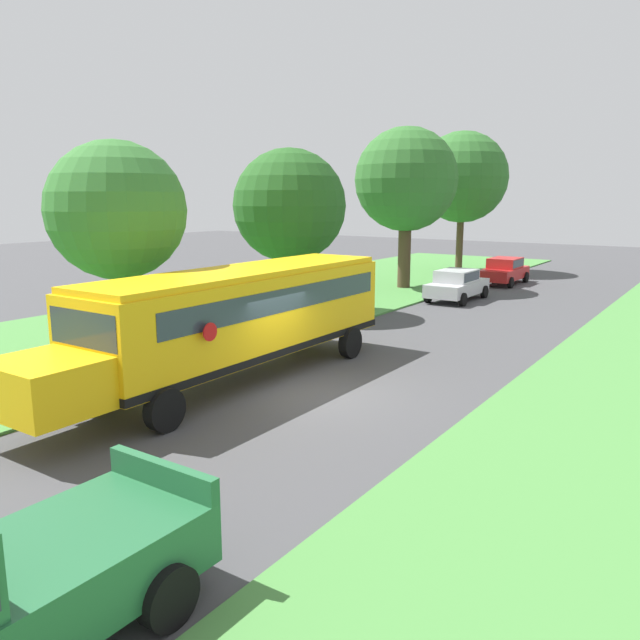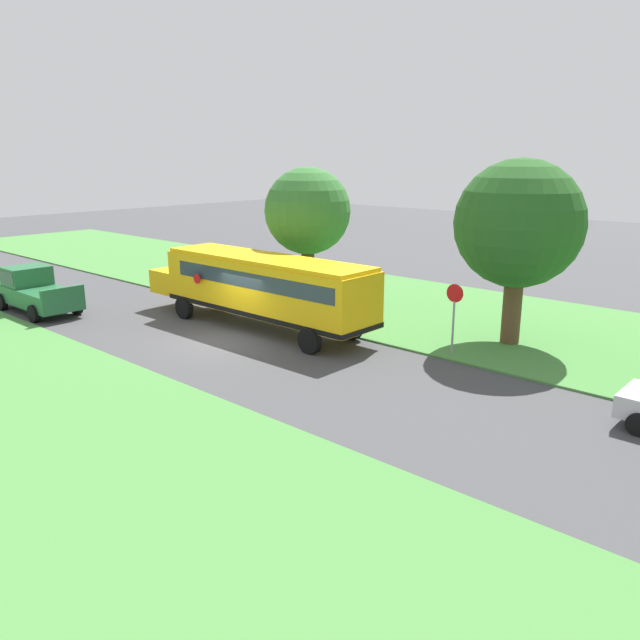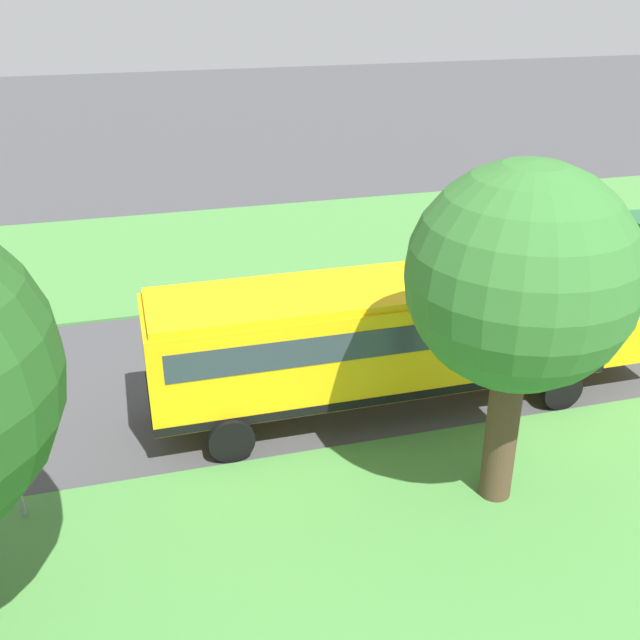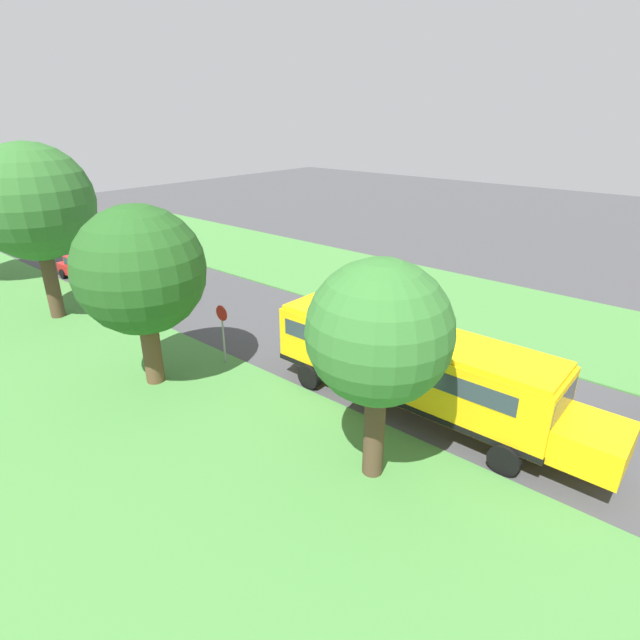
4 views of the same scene
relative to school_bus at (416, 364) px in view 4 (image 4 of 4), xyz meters
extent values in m
plane|color=#424244|center=(2.49, 0.17, -1.92)|extent=(120.00, 120.00, 0.00)
cube|color=#47843D|center=(-7.51, 0.17, -1.88)|extent=(12.00, 80.00, 0.08)
cube|color=#47843D|center=(11.49, 0.17, -1.89)|extent=(10.00, 80.00, 0.07)
cube|color=yellow|center=(0.00, 0.29, -0.02)|extent=(2.50, 10.50, 2.20)
cube|color=yellow|center=(0.00, -5.91, -0.57)|extent=(2.20, 1.90, 1.10)
cube|color=yellow|center=(0.00, 0.29, 1.16)|extent=(2.35, 10.29, 0.16)
cube|color=black|center=(0.00, 0.29, -1.00)|extent=(2.54, 10.54, 0.20)
cube|color=#2D3842|center=(0.00, 0.59, 0.44)|extent=(2.53, 9.24, 0.64)
cube|color=#2D3842|center=(0.00, -4.91, 0.44)|extent=(2.25, 0.12, 0.80)
cylinder|color=red|center=(1.43, -2.60, 0.13)|extent=(0.03, 0.44, 0.44)
cylinder|color=black|center=(1.25, -3.91, -1.42)|extent=(0.30, 1.00, 1.00)
cylinder|color=black|center=(-1.25, -3.91, -1.42)|extent=(0.30, 1.00, 1.00)
cylinder|color=black|center=(1.25, 3.96, -1.42)|extent=(0.30, 1.00, 1.00)
cylinder|color=black|center=(-1.25, 3.96, -1.42)|extent=(0.30, 1.00, 1.00)
cube|color=#B7B7BC|center=(-0.31, 16.86, -1.28)|extent=(1.80, 4.40, 0.64)
cube|color=#B7B7BC|center=(-0.31, 16.71, -0.66)|extent=(1.60, 2.20, 0.60)
cube|color=#2D3842|center=(-0.31, 16.71, -0.64)|extent=(1.62, 2.02, 0.45)
cylinder|color=black|center=(-1.21, 18.36, -1.60)|extent=(0.22, 0.64, 0.64)
cylinder|color=black|center=(0.59, 18.36, -1.60)|extent=(0.22, 0.64, 0.64)
cylinder|color=black|center=(-1.21, 15.37, -1.60)|extent=(0.22, 0.64, 0.64)
cylinder|color=black|center=(0.59, 15.37, -1.60)|extent=(0.22, 0.64, 0.64)
cube|color=#B21E1E|center=(-0.31, 24.19, -1.28)|extent=(1.80, 4.40, 0.64)
cube|color=#B21E1E|center=(-0.31, 24.34, -0.66)|extent=(1.60, 2.20, 0.60)
cube|color=#2D3842|center=(-0.31, 24.34, -0.64)|extent=(1.62, 2.02, 0.45)
cylinder|color=black|center=(0.59, 22.69, -1.60)|extent=(0.22, 0.64, 0.64)
cylinder|color=black|center=(-1.21, 22.69, -1.60)|extent=(0.22, 0.64, 0.64)
cylinder|color=black|center=(0.59, 25.68, -1.60)|extent=(0.22, 0.64, 0.64)
cylinder|color=black|center=(-1.21, 25.68, -1.60)|extent=(0.22, 0.64, 0.64)
cylinder|color=#4C3826|center=(-3.85, -0.88, -0.31)|extent=(0.62, 0.62, 3.22)
sphere|color=#33702D|center=(-3.85, -0.88, 2.82)|extent=(4.06, 4.06, 4.06)
sphere|color=#33702D|center=(-4.05, -0.92, 3.40)|extent=(2.65, 2.65, 2.65)
cylinder|color=brown|center=(-4.97, 9.03, -0.45)|extent=(0.73, 0.73, 2.94)
sphere|color=#23561E|center=(-4.97, 9.03, 2.85)|extent=(4.88, 4.88, 4.88)
sphere|color=#23561E|center=(-4.50, 9.24, 2.65)|extent=(3.37, 3.37, 3.37)
cylinder|color=#4C3826|center=(-4.43, 19.10, 0.06)|extent=(0.72, 0.72, 3.96)
sphere|color=#2D6628|center=(-4.43, 19.10, 4.18)|extent=(5.72, 5.72, 5.72)
sphere|color=#2D6628|center=(-4.75, 18.41, 3.95)|extent=(3.33, 3.33, 3.33)
cylinder|color=gray|center=(-2.11, 8.10, -0.87)|extent=(0.08, 0.08, 2.10)
cylinder|color=red|center=(-2.11, 8.10, 0.48)|extent=(0.03, 0.68, 0.68)
camera|label=1|loc=(11.47, -12.85, 3.18)|focal=35.00mm
camera|label=2|loc=(17.72, 19.32, 5.36)|focal=35.00mm
camera|label=3|loc=(-14.46, 5.61, 7.73)|focal=42.00mm
camera|label=4|loc=(-14.22, -7.59, 8.32)|focal=28.00mm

